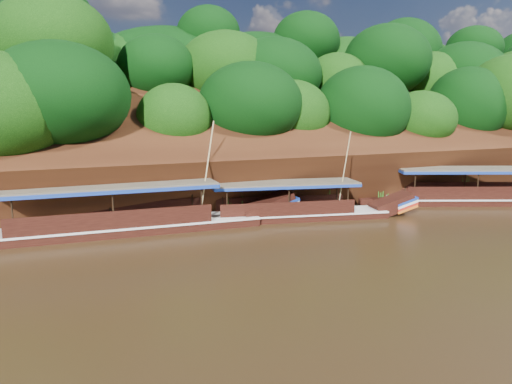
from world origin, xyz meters
The scene contains 6 objects.
ground centered at (0.00, 0.00, 0.00)m, with size 160.00×160.00×0.00m, color black.
riverbank centered at (-0.01, 22.73, 1.89)m, with size 120.00×30.06×19.40m.
boat_0 centered at (13.27, 6.02, 0.58)m, with size 15.44×8.20×6.24m.
boat_1 centered at (-1.35, 7.21, 0.53)m, with size 13.62×4.71×5.85m.
boat_2 centered at (-11.16, 8.10, 0.61)m, with size 17.39×3.38×6.57m.
reeds centered at (-3.12, 9.49, 0.88)m, with size 48.73×2.59×1.96m.
Camera 1 is at (-16.47, -19.26, 6.89)m, focal length 35.00 mm.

